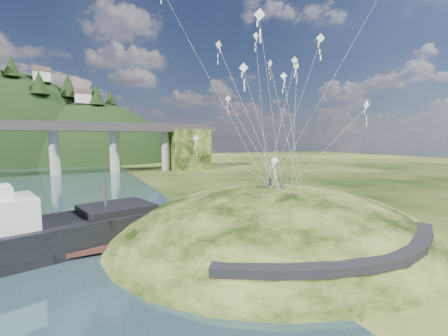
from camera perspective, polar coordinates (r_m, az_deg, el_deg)
name	(u,v)px	position (r m, az deg, el deg)	size (l,w,h in m)	color
ground	(213,253)	(28.15, -2.05, -15.84)	(320.00, 320.00, 0.00)	black
grass_hill	(273,247)	(34.05, 9.35, -14.71)	(36.00, 32.00, 13.00)	black
footpath	(364,254)	(24.41, 25.07, -14.63)	(22.29, 5.84, 0.83)	black
bridge	(10,140)	(95.34, -35.67, 4.30)	(160.00, 11.00, 15.00)	#2D2B2B
work_barge	(24,235)	(31.36, -33.84, -10.48)	(25.03, 12.82, 8.45)	black
wooden_dock	(94,247)	(30.40, -23.60, -13.67)	(15.91, 3.28, 1.13)	#351A15
kite_flyers	(273,179)	(34.19, 9.25, -2.07)	(1.27, 3.60, 1.68)	#282C36
kite_swarm	(274,65)	(33.70, 9.43, 18.85)	(18.55, 17.38, 21.25)	white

